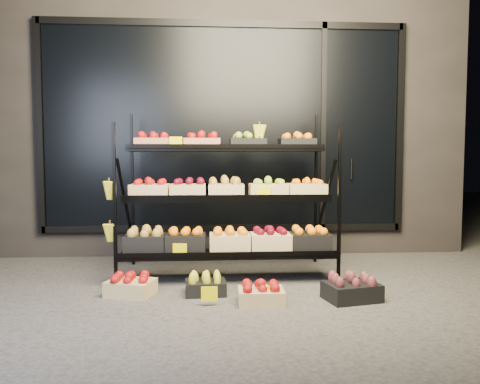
{
  "coord_description": "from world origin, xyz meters",
  "views": [
    {
      "loc": [
        -0.17,
        -4.05,
        1.17
      ],
      "look_at": [
        0.13,
        0.55,
        0.85
      ],
      "focal_mm": 35.0,
      "sensor_mm": 36.0,
      "label": 1
    }
  ],
  "objects": [
    {
      "name": "display_rack",
      "position": [
        -0.01,
        0.6,
        0.79
      ],
      "size": [
        2.18,
        1.02,
        1.66
      ],
      "color": "black",
      "rests_on": "ground"
    },
    {
      "name": "floor_crate_left",
      "position": [
        -0.86,
        -0.05,
        0.09
      ],
      "size": [
        0.45,
        0.38,
        0.2
      ],
      "rotation": [
        0.0,
        0.0,
        -0.29
      ],
      "color": "#DBBA7E",
      "rests_on": "ground"
    },
    {
      "name": "building",
      "position": [
        0.0,
        2.59,
        1.75
      ],
      "size": [
        6.0,
        2.08,
        3.5
      ],
      "color": "#2D2826",
      "rests_on": "ground"
    },
    {
      "name": "ground",
      "position": [
        0.0,
        0.0,
        0.0
      ],
      "size": [
        24.0,
        24.0,
        0.0
      ],
      "primitive_type": "plane",
      "color": "#514F4C",
      "rests_on": "ground"
    },
    {
      "name": "floor_crate_right",
      "position": [
        1.0,
        -0.31,
        0.1
      ],
      "size": [
        0.48,
        0.4,
        0.21
      ],
      "rotation": [
        0.0,
        0.0,
        0.22
      ],
      "color": "black",
      "rests_on": "ground"
    },
    {
      "name": "floor_crate_midright",
      "position": [
        0.24,
        -0.37,
        0.09
      ],
      "size": [
        0.37,
        0.28,
        0.19
      ],
      "rotation": [
        0.0,
        0.0,
        -0.03
      ],
      "color": "#DBBA7E",
      "rests_on": "ground"
    },
    {
      "name": "floor_crate_midleft",
      "position": [
        -0.21,
        -0.07,
        0.09
      ],
      "size": [
        0.36,
        0.27,
        0.18
      ],
      "rotation": [
        0.0,
        0.0,
        0.06
      ],
      "color": "black",
      "rests_on": "ground"
    },
    {
      "name": "tag_floor_b",
      "position": [
        0.31,
        -0.4,
        0.06
      ],
      "size": [
        0.13,
        0.01,
        0.12
      ],
      "primitive_type": "cube",
      "color": "#E9D600",
      "rests_on": "ground"
    },
    {
      "name": "tag_floor_a",
      "position": [
        -0.18,
        -0.4,
        0.06
      ],
      "size": [
        0.13,
        0.01,
        0.12
      ],
      "primitive_type": "cube",
      "color": "#E9D600",
      "rests_on": "ground"
    }
  ]
}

